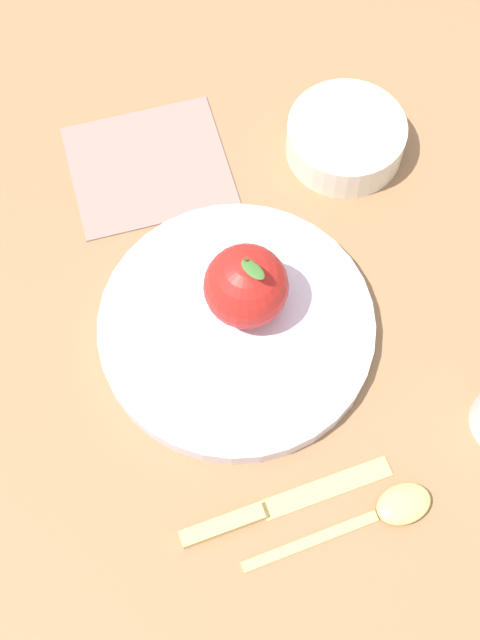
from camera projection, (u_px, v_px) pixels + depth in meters
The scene contains 7 objects.
ground_plane at pixel (244, 341), 0.80m from camera, with size 2.40×2.40×0.00m, color olive.
dinner_plate at pixel (240, 324), 0.79m from camera, with size 0.25×0.25×0.02m.
apple at pixel (246, 286), 0.76m from camera, with size 0.08×0.08×0.09m.
side_bowl at pixel (346, 136), 0.87m from camera, with size 0.12×0.12×0.04m.
knife at pixel (267, 509), 0.73m from camera, with size 0.05×0.19×0.01m.
spoon at pixel (384, 512), 0.73m from camera, with size 0.05×0.17×0.01m.
linen_napkin at pixel (149, 166), 0.88m from camera, with size 0.14×0.16×0.00m, color gray.
Camera 1 is at (0.27, -0.17, 0.73)m, focal length 48.77 mm.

